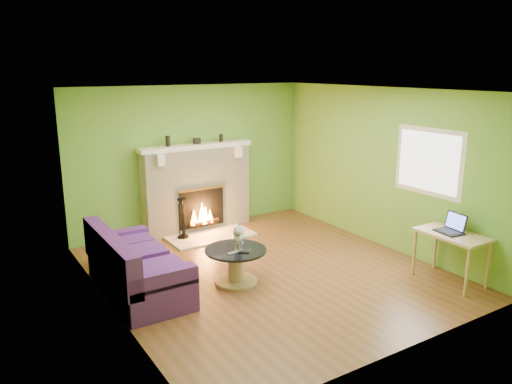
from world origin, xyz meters
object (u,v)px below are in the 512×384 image
at_px(cat, 239,235).
at_px(sofa, 134,268).
at_px(coffee_table, 236,263).
at_px(desk, 452,239).

bearing_deg(cat, sofa, -162.91).
xyz_separation_m(sofa, coffee_table, (1.29, -0.44, -0.05)).
relative_size(coffee_table, desk, 0.90).
height_order(desk, cat, cat).
xyz_separation_m(sofa, desk, (3.81, -2.00, 0.29)).
distance_m(sofa, cat, 1.46).
distance_m(sofa, desk, 4.31).
distance_m(coffee_table, desk, 2.98).
distance_m(sofa, coffee_table, 1.36).
xyz_separation_m(sofa, cat, (1.37, -0.39, 0.33)).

